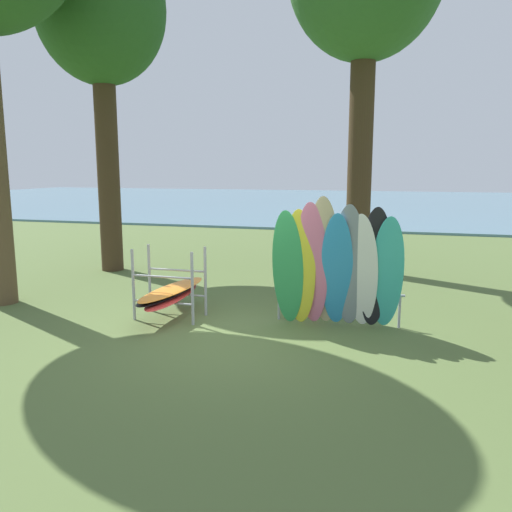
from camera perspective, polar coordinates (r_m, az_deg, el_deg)
ground_plane at (r=8.15m, az=-3.01°, el=-9.09°), size 80.00×80.00×0.00m
lake_water at (r=39.43m, az=12.06°, el=5.82°), size 80.00×36.00×0.10m
tree_far_left_back at (r=14.15m, az=-16.77°, el=24.11°), size 3.12×3.12×8.19m
leaning_board_pile at (r=8.49m, az=8.88°, el=-1.38°), size 2.19×0.78×2.21m
board_storage_rack at (r=9.22m, az=-9.34°, el=-3.91°), size 1.15×2.13×1.25m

